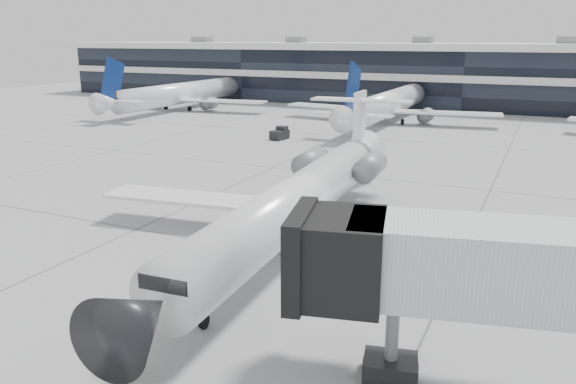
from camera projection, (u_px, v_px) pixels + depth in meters
The scene contains 8 objects.
ground at pixel (273, 253), 32.80m from camera, with size 220.00×220.00×0.00m, color gray.
terminal at pixel (472, 78), 103.09m from camera, with size 170.00×22.00×10.00m, color black.
bg_jet_left at pixel (184, 109), 99.21m from camera, with size 32.00×40.00×9.60m, color white, non-canonical shape.
bg_jet_center at pixel (389, 122), 84.10m from camera, with size 32.00×40.00×9.60m, color white, non-canonical shape.
regional_jet at pixel (300, 198), 34.24m from camera, with size 27.62×34.49×7.96m.
ramp_worker at pixel (125, 355), 20.37m from camera, with size 0.75×0.49×2.05m, color yellow.
traffic_cone at pixel (340, 180), 48.29m from camera, with size 0.55×0.55×0.64m.
far_tug at pixel (280, 134), 69.47m from camera, with size 1.81×2.65×1.57m.
Camera 1 is at (13.77, -27.42, 12.15)m, focal length 35.00 mm.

